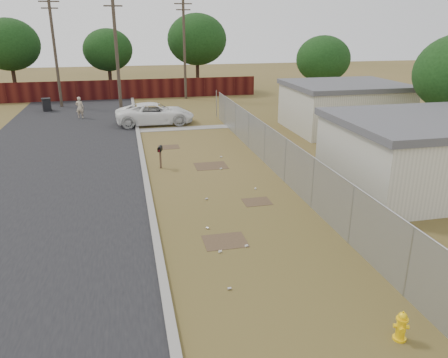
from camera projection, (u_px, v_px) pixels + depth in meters
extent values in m
plane|color=brown|center=(217.00, 187.00, 19.08)|extent=(120.00, 120.00, 0.00)
cube|color=black|center=(60.00, 149.00, 24.87)|extent=(9.00, 60.00, 0.02)
cube|color=gray|center=(140.00, 143.00, 25.79)|extent=(0.25, 60.00, 0.12)
cube|color=gray|center=(182.00, 128.00, 29.64)|extent=(6.20, 1.00, 0.03)
cylinder|color=gray|center=(409.00, 262.00, 11.13)|extent=(0.06, 0.06, 2.00)
cylinder|color=gray|center=(351.00, 215.00, 13.88)|extent=(0.06, 0.06, 2.00)
cylinder|color=gray|center=(313.00, 183.00, 16.64)|extent=(0.06, 0.06, 2.00)
cylinder|color=gray|center=(285.00, 161.00, 19.39)|extent=(0.06, 0.06, 2.00)
cylinder|color=gray|center=(265.00, 143.00, 22.15)|extent=(0.06, 0.06, 2.00)
cylinder|color=gray|center=(249.00, 130.00, 24.90)|extent=(0.06, 0.06, 2.00)
cylinder|color=gray|center=(236.00, 120.00, 27.66)|extent=(0.06, 0.06, 2.00)
cylinder|color=gray|center=(225.00, 111.00, 30.41)|extent=(0.06, 0.06, 2.00)
cylinder|color=gray|center=(216.00, 104.00, 33.17)|extent=(0.06, 0.06, 2.00)
cylinder|color=gray|center=(279.00, 133.00, 19.97)|extent=(0.04, 26.00, 0.04)
cube|color=gray|center=(278.00, 154.00, 20.31)|extent=(0.01, 26.00, 2.00)
cube|color=black|center=(278.00, 169.00, 20.56)|extent=(0.03, 26.00, 0.60)
cube|color=#46140F|center=(99.00, 90.00, 40.50)|extent=(30.00, 0.12, 1.80)
cylinder|color=#45382E|center=(117.00, 56.00, 31.44)|extent=(0.24, 0.24, 9.00)
cube|color=#45382E|center=(113.00, 6.00, 30.29)|extent=(1.30, 0.10, 0.10)
cylinder|color=#45382E|center=(55.00, 52.00, 35.91)|extent=(0.24, 0.24, 9.00)
cube|color=#45382E|center=(49.00, 1.00, 34.60)|extent=(1.60, 0.10, 0.10)
cube|color=#45382E|center=(50.00, 8.00, 34.76)|extent=(1.30, 0.10, 0.10)
cylinder|color=#45382E|center=(184.00, 49.00, 40.03)|extent=(0.24, 0.24, 9.00)
cube|color=#45382E|center=(183.00, 4.00, 38.72)|extent=(1.60, 0.10, 0.10)
cube|color=#45382E|center=(183.00, 10.00, 38.89)|extent=(1.30, 0.10, 0.10)
cube|color=silver|center=(433.00, 156.00, 18.65)|extent=(8.00, 6.00, 2.80)
cube|color=#4F4F55|center=(439.00, 120.00, 18.12)|extent=(8.32, 6.24, 0.30)
cube|color=silver|center=(343.00, 109.00, 29.06)|extent=(7.00, 6.00, 2.80)
cube|color=#4F4F55|center=(346.00, 85.00, 28.54)|extent=(7.28, 6.24, 0.30)
cylinder|color=#342217|center=(14.00, 79.00, 42.26)|extent=(0.36, 0.36, 3.30)
ellipsoid|color=black|center=(9.00, 44.00, 41.17)|extent=(5.70, 5.70, 4.84)
cylinder|color=#342217|center=(110.00, 78.00, 45.12)|extent=(0.36, 0.36, 2.86)
ellipsoid|color=black|center=(108.00, 50.00, 44.18)|extent=(4.94, 4.94, 4.20)
cylinder|color=#342217|center=(198.00, 74.00, 45.96)|extent=(0.36, 0.36, 3.52)
ellipsoid|color=black|center=(197.00, 39.00, 44.80)|extent=(6.08, 6.08, 5.17)
cylinder|color=#342217|center=(321.00, 90.00, 37.87)|extent=(0.36, 0.36, 2.64)
ellipsoid|color=black|center=(323.00, 59.00, 37.01)|extent=(4.56, 4.56, 3.88)
cylinder|color=yellow|center=(399.00, 338.00, 9.88)|extent=(0.39, 0.39, 0.05)
cylinder|color=yellow|center=(401.00, 329.00, 9.79)|extent=(0.28, 0.28, 0.51)
cylinder|color=yellow|center=(402.00, 319.00, 9.70)|extent=(0.36, 0.36, 0.04)
sphere|color=yellow|center=(403.00, 316.00, 9.68)|extent=(0.26, 0.26, 0.20)
cylinder|color=yellow|center=(403.00, 312.00, 9.64)|extent=(0.05, 0.05, 0.05)
cylinder|color=yellow|center=(395.00, 326.00, 9.79)|extent=(0.12, 0.12, 0.10)
cylinder|color=yellow|center=(407.00, 327.00, 9.75)|extent=(0.12, 0.12, 0.10)
cylinder|color=yellow|center=(402.00, 330.00, 9.65)|extent=(0.15, 0.14, 0.12)
cube|color=brown|center=(160.00, 159.00, 21.43)|extent=(0.10, 0.10, 0.93)
cube|color=black|center=(160.00, 149.00, 21.26)|extent=(0.29, 0.48, 0.17)
cylinder|color=black|center=(160.00, 148.00, 21.23)|extent=(0.29, 0.48, 0.17)
cube|color=red|center=(159.00, 151.00, 21.03)|extent=(0.03, 0.04, 0.09)
imported|color=white|center=(155.00, 114.00, 30.74)|extent=(5.47, 2.57, 1.51)
imported|color=#BEA98B|center=(80.00, 108.00, 32.67)|extent=(0.65, 0.50, 1.61)
cube|color=black|center=(47.00, 105.00, 35.43)|extent=(0.76, 0.76, 0.99)
cube|color=black|center=(46.00, 99.00, 35.26)|extent=(0.84, 0.84, 0.08)
cylinder|color=black|center=(52.00, 110.00, 35.44)|extent=(0.10, 0.21, 0.21)
cylinder|color=silver|center=(246.00, 246.00, 13.96)|extent=(0.12, 0.10, 0.07)
cylinder|color=silver|center=(208.00, 228.00, 15.17)|extent=(0.12, 0.12, 0.07)
cylinder|color=silver|center=(255.00, 189.00, 18.79)|extent=(0.10, 0.12, 0.07)
cylinder|color=silver|center=(229.00, 288.00, 11.71)|extent=(0.10, 0.07, 0.07)
cylinder|color=silver|center=(221.00, 157.00, 23.27)|extent=(0.12, 0.10, 0.07)
cylinder|color=silver|center=(206.00, 199.00, 17.69)|extent=(0.11, 0.09, 0.07)
cylinder|color=silver|center=(221.00, 169.00, 21.38)|extent=(0.12, 0.11, 0.07)
cylinder|color=silver|center=(220.00, 251.00, 13.61)|extent=(0.11, 0.09, 0.07)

